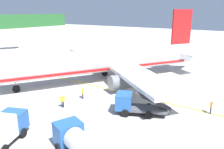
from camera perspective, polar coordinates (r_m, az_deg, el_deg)
ground at (r=63.02m, az=-25.25°, el=3.67°), size 240.00×320.00×0.20m
airliner_foreground at (r=37.84m, az=-1.71°, el=3.39°), size 37.64×31.93×11.90m
service_truck_catering at (r=18.78m, az=-8.41°, el=-17.02°), size 3.85×6.37×2.40m
service_truck_pushback at (r=26.23m, az=5.21°, el=-7.48°), size 4.45×6.37×2.59m
cargo_container_near at (r=32.01m, az=13.47°, el=-4.09°), size 1.91×1.91×1.84m
crew_marshaller at (r=28.42m, az=-12.50°, el=-6.41°), size 0.57×0.41×1.63m
crew_loader_left at (r=30.68m, az=-7.48°, el=-4.44°), size 0.55×0.43×1.66m
crew_loader_right at (r=28.49m, az=23.98°, el=-7.34°), size 0.63×0.25×1.68m
apron_guide_line at (r=33.53m, az=1.37°, el=-4.29°), size 0.30×60.00×0.01m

